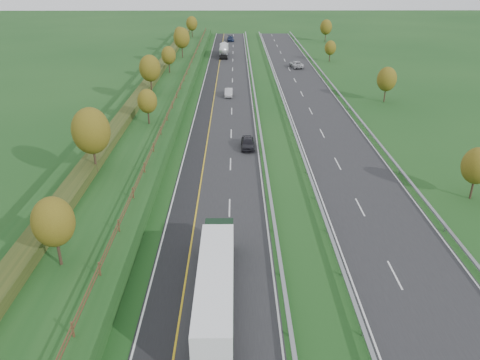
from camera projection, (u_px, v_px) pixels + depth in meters
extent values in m
plane|color=#174117|center=(271.00, 118.00, 79.06)|extent=(400.00, 400.00, 0.00)
cube|color=#232326|center=(225.00, 110.00, 83.51)|extent=(10.50, 200.00, 0.04)
cube|color=#232326|center=(317.00, 109.00, 83.66)|extent=(10.50, 200.00, 0.04)
cube|color=black|center=(204.00, 110.00, 83.48)|extent=(3.00, 200.00, 0.04)
cube|color=silver|center=(196.00, 110.00, 83.46)|extent=(0.15, 200.00, 0.01)
cube|color=gold|center=(212.00, 110.00, 83.48)|extent=(0.15, 200.00, 0.01)
cube|color=silver|center=(253.00, 109.00, 83.55)|extent=(0.15, 200.00, 0.01)
cube|color=silver|center=(289.00, 109.00, 83.60)|extent=(0.15, 200.00, 0.01)
cube|color=silver|center=(345.00, 109.00, 83.69)|extent=(0.15, 200.00, 0.01)
cube|color=silver|center=(228.00, 276.00, 39.07)|extent=(0.15, 4.00, 0.01)
cube|color=silver|center=(395.00, 275.00, 39.19)|extent=(0.15, 4.00, 0.01)
cube|color=silver|center=(230.00, 208.00, 49.95)|extent=(0.15, 4.00, 0.01)
cube|color=silver|center=(360.00, 207.00, 50.08)|extent=(0.15, 4.00, 0.01)
cube|color=silver|center=(230.00, 164.00, 60.84)|extent=(0.15, 4.00, 0.01)
cube|color=silver|center=(338.00, 164.00, 60.96)|extent=(0.15, 4.00, 0.01)
cube|color=silver|center=(231.00, 134.00, 71.72)|extent=(0.15, 4.00, 0.01)
cube|color=silver|center=(322.00, 133.00, 71.85)|extent=(0.15, 4.00, 0.01)
cube|color=silver|center=(232.00, 111.00, 82.61)|extent=(0.15, 4.00, 0.01)
cube|color=silver|center=(311.00, 111.00, 82.73)|extent=(0.15, 4.00, 0.01)
cube|color=silver|center=(232.00, 94.00, 93.49)|extent=(0.15, 4.00, 0.01)
cube|color=silver|center=(302.00, 94.00, 93.61)|extent=(0.15, 4.00, 0.01)
cube|color=silver|center=(232.00, 80.00, 104.38)|extent=(0.15, 4.00, 0.01)
cube|color=silver|center=(295.00, 80.00, 104.50)|extent=(0.15, 4.00, 0.01)
cube|color=silver|center=(233.00, 69.00, 115.26)|extent=(0.15, 4.00, 0.01)
cube|color=silver|center=(289.00, 69.00, 115.38)|extent=(0.15, 4.00, 0.01)
cube|color=silver|center=(233.00, 60.00, 126.15)|extent=(0.15, 4.00, 0.01)
cube|color=silver|center=(285.00, 60.00, 126.27)|extent=(0.15, 4.00, 0.01)
cube|color=silver|center=(233.00, 52.00, 137.03)|extent=(0.15, 4.00, 0.01)
cube|color=silver|center=(281.00, 52.00, 137.15)|extent=(0.15, 4.00, 0.01)
cube|color=silver|center=(233.00, 46.00, 147.91)|extent=(0.15, 4.00, 0.01)
cube|color=silver|center=(277.00, 46.00, 148.04)|extent=(0.15, 4.00, 0.01)
cube|color=silver|center=(233.00, 40.00, 158.80)|extent=(0.15, 4.00, 0.01)
cube|color=silver|center=(274.00, 40.00, 158.92)|extent=(0.15, 4.00, 0.01)
cube|color=silver|center=(233.00, 35.00, 169.68)|extent=(0.15, 4.00, 0.01)
cube|color=silver|center=(272.00, 35.00, 169.81)|extent=(0.15, 4.00, 0.01)
cube|color=#174117|center=(152.00, 105.00, 82.99)|extent=(12.00, 200.00, 2.00)
cube|color=#263515|center=(139.00, 96.00, 82.32)|extent=(2.20, 180.00, 1.10)
cube|color=#422B19|center=(176.00, 96.00, 82.37)|extent=(0.08, 184.00, 0.10)
cube|color=#422B19|center=(176.00, 94.00, 82.21)|extent=(0.08, 184.00, 0.10)
cube|color=#422B19|center=(73.00, 329.00, 29.74)|extent=(0.12, 0.12, 1.20)
cube|color=#422B19|center=(100.00, 269.00, 35.64)|extent=(0.12, 0.12, 1.20)
cube|color=#422B19|center=(119.00, 226.00, 41.54)|extent=(0.12, 0.12, 1.20)
cube|color=#422B19|center=(133.00, 193.00, 47.43)|extent=(0.12, 0.12, 1.20)
cube|color=#422B19|center=(144.00, 168.00, 53.33)|extent=(0.12, 0.12, 1.20)
cube|color=#422B19|center=(153.00, 147.00, 59.22)|extent=(0.12, 0.12, 1.20)
cube|color=#422B19|center=(161.00, 131.00, 65.12)|extent=(0.12, 0.12, 1.20)
cube|color=#422B19|center=(167.00, 117.00, 71.02)|extent=(0.12, 0.12, 1.20)
cube|color=#422B19|center=(172.00, 105.00, 76.91)|extent=(0.12, 0.12, 1.20)
cube|color=#422B19|center=(177.00, 95.00, 82.81)|extent=(0.12, 0.12, 1.20)
cube|color=#422B19|center=(181.00, 86.00, 88.70)|extent=(0.12, 0.12, 1.20)
cube|color=#422B19|center=(184.00, 79.00, 94.60)|extent=(0.12, 0.12, 1.20)
cube|color=#422B19|center=(187.00, 72.00, 100.49)|extent=(0.12, 0.12, 1.20)
cube|color=#422B19|center=(190.00, 66.00, 106.39)|extent=(0.12, 0.12, 1.20)
cube|color=#422B19|center=(192.00, 60.00, 112.29)|extent=(0.12, 0.12, 1.20)
cube|color=#422B19|center=(194.00, 56.00, 118.18)|extent=(0.12, 0.12, 1.20)
cube|color=#422B19|center=(196.00, 51.00, 124.08)|extent=(0.12, 0.12, 1.20)
cube|color=#422B19|center=(198.00, 47.00, 129.97)|extent=(0.12, 0.12, 1.20)
cube|color=#422B19|center=(199.00, 44.00, 135.87)|extent=(0.12, 0.12, 1.20)
cube|color=#422B19|center=(201.00, 40.00, 141.77)|extent=(0.12, 0.12, 1.20)
cube|color=#422B19|center=(202.00, 37.00, 147.66)|extent=(0.12, 0.12, 1.20)
cube|color=#422B19|center=(204.00, 34.00, 153.56)|extent=(0.12, 0.12, 1.20)
cube|color=#422B19|center=(205.00, 32.00, 159.45)|extent=(0.12, 0.12, 1.20)
cube|color=#422B19|center=(206.00, 29.00, 165.35)|extent=(0.12, 0.12, 1.20)
cube|color=gray|center=(257.00, 106.00, 83.31)|extent=(0.32, 200.00, 0.18)
cube|color=gray|center=(290.00, 333.00, 32.66)|extent=(0.10, 0.14, 0.56)
cube|color=gray|center=(281.00, 273.00, 39.01)|extent=(0.10, 0.14, 0.56)
cube|color=gray|center=(275.00, 230.00, 45.36)|extent=(0.10, 0.14, 0.56)
cube|color=gray|center=(270.00, 197.00, 51.71)|extent=(0.10, 0.14, 0.56)
cube|color=gray|center=(266.00, 172.00, 58.06)|extent=(0.10, 0.14, 0.56)
cube|color=gray|center=(263.00, 151.00, 64.41)|extent=(0.10, 0.14, 0.56)
cube|color=gray|center=(260.00, 134.00, 70.76)|extent=(0.10, 0.14, 0.56)
cube|color=gray|center=(258.00, 120.00, 77.11)|extent=(0.10, 0.14, 0.56)
cube|color=gray|center=(257.00, 108.00, 83.46)|extent=(0.10, 0.14, 0.56)
cube|color=gray|center=(255.00, 98.00, 89.81)|extent=(0.10, 0.14, 0.56)
cube|color=gray|center=(254.00, 89.00, 96.15)|extent=(0.10, 0.14, 0.56)
cube|color=gray|center=(253.00, 81.00, 102.50)|extent=(0.10, 0.14, 0.56)
cube|color=gray|center=(252.00, 74.00, 108.85)|extent=(0.10, 0.14, 0.56)
cube|color=gray|center=(251.00, 68.00, 115.20)|extent=(0.10, 0.14, 0.56)
cube|color=gray|center=(250.00, 63.00, 121.55)|extent=(0.10, 0.14, 0.56)
cube|color=gray|center=(249.00, 58.00, 127.90)|extent=(0.10, 0.14, 0.56)
cube|color=gray|center=(248.00, 53.00, 134.25)|extent=(0.10, 0.14, 0.56)
cube|color=gray|center=(248.00, 49.00, 140.60)|extent=(0.10, 0.14, 0.56)
cube|color=gray|center=(247.00, 46.00, 146.95)|extent=(0.10, 0.14, 0.56)
cube|color=gray|center=(247.00, 42.00, 153.30)|extent=(0.10, 0.14, 0.56)
cube|color=gray|center=(246.00, 39.00, 159.65)|extent=(0.10, 0.14, 0.56)
cube|color=gray|center=(246.00, 36.00, 166.00)|extent=(0.10, 0.14, 0.56)
cube|color=gray|center=(245.00, 34.00, 172.35)|extent=(0.10, 0.14, 0.56)
cube|color=gray|center=(285.00, 106.00, 83.36)|extent=(0.32, 200.00, 0.18)
cube|color=gray|center=(363.00, 333.00, 32.71)|extent=(0.10, 0.14, 0.56)
cube|color=gray|center=(342.00, 273.00, 39.06)|extent=(0.10, 0.14, 0.56)
cube|color=gray|center=(327.00, 230.00, 45.40)|extent=(0.10, 0.14, 0.56)
cube|color=gray|center=(316.00, 197.00, 51.75)|extent=(0.10, 0.14, 0.56)
cube|color=gray|center=(307.00, 171.00, 58.10)|extent=(0.10, 0.14, 0.56)
cube|color=gray|center=(300.00, 151.00, 64.45)|extent=(0.10, 0.14, 0.56)
cube|color=gray|center=(294.00, 134.00, 70.80)|extent=(0.10, 0.14, 0.56)
cube|color=gray|center=(289.00, 120.00, 77.15)|extent=(0.10, 0.14, 0.56)
cube|color=gray|center=(285.00, 108.00, 83.50)|extent=(0.10, 0.14, 0.56)
cube|color=gray|center=(282.00, 98.00, 89.85)|extent=(0.10, 0.14, 0.56)
cube|color=gray|center=(278.00, 89.00, 96.20)|extent=(0.10, 0.14, 0.56)
cube|color=gray|center=(276.00, 81.00, 102.55)|extent=(0.10, 0.14, 0.56)
cube|color=gray|center=(273.00, 74.00, 108.90)|extent=(0.10, 0.14, 0.56)
cube|color=gray|center=(271.00, 68.00, 115.25)|extent=(0.10, 0.14, 0.56)
cube|color=gray|center=(269.00, 63.00, 121.60)|extent=(0.10, 0.14, 0.56)
cube|color=gray|center=(268.00, 58.00, 127.95)|extent=(0.10, 0.14, 0.56)
cube|color=gray|center=(266.00, 53.00, 134.30)|extent=(0.10, 0.14, 0.56)
cube|color=gray|center=(265.00, 49.00, 140.65)|extent=(0.10, 0.14, 0.56)
cube|color=gray|center=(263.00, 46.00, 147.00)|extent=(0.10, 0.14, 0.56)
cube|color=gray|center=(262.00, 42.00, 153.34)|extent=(0.10, 0.14, 0.56)
cube|color=gray|center=(261.00, 39.00, 159.69)|extent=(0.10, 0.14, 0.56)
cube|color=gray|center=(260.00, 36.00, 166.04)|extent=(0.10, 0.14, 0.56)
cube|color=gray|center=(259.00, 34.00, 172.39)|extent=(0.10, 0.14, 0.56)
cube|color=gray|center=(349.00, 106.00, 83.46)|extent=(0.32, 200.00, 0.18)
cube|color=gray|center=(445.00, 229.00, 45.51)|extent=(0.10, 0.14, 0.56)
cube|color=gray|center=(399.00, 171.00, 58.21)|extent=(0.10, 0.14, 0.56)
cube|color=gray|center=(370.00, 134.00, 70.90)|extent=(0.10, 0.14, 0.56)
cube|color=gray|center=(349.00, 108.00, 83.60)|extent=(0.10, 0.14, 0.56)
cube|color=gray|center=(334.00, 89.00, 96.30)|extent=(0.10, 0.14, 0.56)
cube|color=gray|center=(323.00, 74.00, 109.00)|extent=(0.10, 0.14, 0.56)
cube|color=gray|center=(313.00, 63.00, 121.70)|extent=(0.10, 0.14, 0.56)
cube|color=gray|center=(306.00, 53.00, 134.40)|extent=(0.10, 0.14, 0.56)
cube|color=gray|center=(300.00, 46.00, 147.10)|extent=(0.10, 0.14, 0.56)
cube|color=gray|center=(295.00, 39.00, 159.80)|extent=(0.10, 0.14, 0.56)
cube|color=gray|center=(290.00, 33.00, 172.49)|extent=(0.10, 0.14, 0.56)
cylinder|color=#2D2116|center=(59.00, 251.00, 36.71)|extent=(0.24, 0.24, 2.43)
ellipsoid|color=#544712|center=(53.00, 222.00, 35.59)|extent=(3.24, 3.24, 4.05)
cylinder|color=#2D2116|center=(95.00, 160.00, 52.87)|extent=(0.24, 0.24, 3.15)
ellipsoid|color=#544712|center=(91.00, 131.00, 51.41)|extent=(4.20, 4.20, 5.25)
cylinder|color=#2D2116|center=(149.00, 117.00, 69.43)|extent=(0.24, 0.24, 2.16)
ellipsoid|color=#544712|center=(147.00, 101.00, 68.43)|extent=(2.88, 2.88, 3.60)
cylinder|color=#2D2116|center=(151.00, 86.00, 85.58)|extent=(0.24, 0.24, 2.88)
ellipsoid|color=#544712|center=(150.00, 68.00, 84.25)|extent=(3.84, 3.84, 4.80)
cylinder|color=#2D2116|center=(169.00, 67.00, 102.03)|extent=(0.24, 0.24, 2.34)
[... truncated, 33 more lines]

